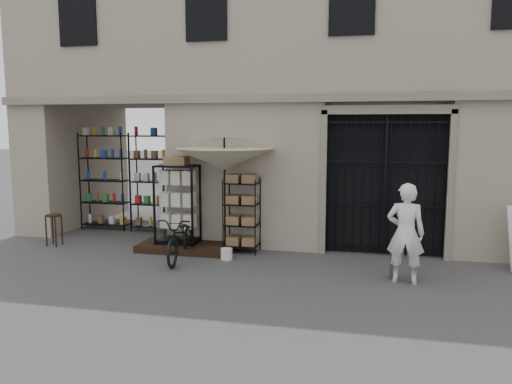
% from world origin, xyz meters
% --- Properties ---
extents(ground, '(80.00, 80.00, 0.00)m').
position_xyz_m(ground, '(0.00, 0.00, 0.00)').
color(ground, black).
rests_on(ground, ground).
extents(main_building, '(14.00, 4.00, 9.00)m').
position_xyz_m(main_building, '(0.00, 4.00, 4.50)').
color(main_building, gray).
rests_on(main_building, ground).
extents(shop_recess, '(3.00, 1.70, 3.00)m').
position_xyz_m(shop_recess, '(-4.50, 2.80, 1.50)').
color(shop_recess, black).
rests_on(shop_recess, ground).
extents(shop_shelving, '(2.70, 0.50, 2.50)m').
position_xyz_m(shop_shelving, '(-4.55, 3.30, 1.25)').
color(shop_shelving, black).
rests_on(shop_shelving, ground).
extents(iron_gate, '(2.50, 0.21, 3.00)m').
position_xyz_m(iron_gate, '(1.75, 2.28, 1.50)').
color(iron_gate, black).
rests_on(iron_gate, ground).
extents(step_platform, '(2.00, 0.90, 0.15)m').
position_xyz_m(step_platform, '(-2.40, 1.55, 0.07)').
color(step_platform, black).
rests_on(step_platform, ground).
extents(display_cabinet, '(0.86, 0.55, 1.84)m').
position_xyz_m(display_cabinet, '(-2.58, 1.60, 0.91)').
color(display_cabinet, black).
rests_on(display_cabinet, step_platform).
extents(wire_rack, '(0.77, 0.61, 1.58)m').
position_xyz_m(wire_rack, '(-1.19, 1.73, 0.77)').
color(wire_rack, black).
rests_on(wire_rack, ground).
extents(market_umbrella, '(2.17, 2.20, 2.94)m').
position_xyz_m(market_umbrella, '(-1.53, 1.62, 2.11)').
color(market_umbrella, black).
rests_on(market_umbrella, ground).
extents(white_bucket, '(0.27, 0.27, 0.23)m').
position_xyz_m(white_bucket, '(-1.34, 1.08, 0.11)').
color(white_bucket, silver).
rests_on(white_bucket, ground).
extents(bicycle, '(0.70, 0.97, 1.74)m').
position_xyz_m(bicycle, '(-2.20, 0.81, 0.00)').
color(bicycle, black).
rests_on(bicycle, ground).
extents(wooden_stool, '(0.39, 0.39, 0.70)m').
position_xyz_m(wooden_stool, '(-5.45, 1.35, 0.37)').
color(wooden_stool, black).
rests_on(wooden_stool, ground).
extents(steel_bollard, '(0.15, 0.15, 0.73)m').
position_xyz_m(steel_bollard, '(1.90, 0.50, 0.36)').
color(steel_bollard, '#4D4F55').
rests_on(steel_bollard, ground).
extents(shopkeeper, '(0.79, 1.79, 0.41)m').
position_xyz_m(shopkeeper, '(2.06, 0.33, 0.00)').
color(shopkeeper, silver).
rests_on(shopkeeper, ground).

